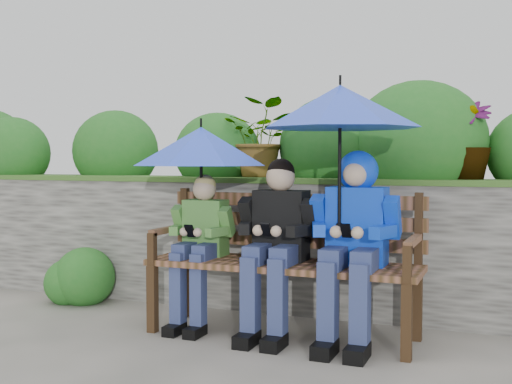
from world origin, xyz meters
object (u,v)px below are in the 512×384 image
at_px(park_bench, 286,253).
at_px(boy_right, 354,230).
at_px(umbrella_left, 201,146).
at_px(boy_left, 200,240).
at_px(umbrella_right, 340,107).
at_px(boy_middle, 276,237).

height_order(park_bench, boy_right, boy_right).
height_order(boy_right, umbrella_left, umbrella_left).
bearing_deg(boy_left, umbrella_right, -1.22).
bearing_deg(umbrella_left, umbrella_right, -3.48).
bearing_deg(boy_left, umbrella_left, 100.91).
bearing_deg(umbrella_right, boy_right, 11.23).
bearing_deg(boy_right, umbrella_left, 177.75).
height_order(boy_middle, boy_right, boy_right).
distance_m(boy_left, umbrella_right, 1.34).
distance_m(boy_left, boy_right, 1.09).
bearing_deg(boy_middle, umbrella_right, -1.27).
height_order(boy_left, boy_right, boy_right).
xyz_separation_m(boy_middle, boy_right, (0.52, 0.01, 0.07)).
height_order(park_bench, umbrella_right, umbrella_right).
xyz_separation_m(boy_left, umbrella_right, (0.99, -0.02, 0.89)).
distance_m(boy_right, umbrella_right, 0.78).
height_order(boy_left, boy_middle, boy_middle).
xyz_separation_m(park_bench, umbrella_right, (0.39, -0.10, 0.96)).
distance_m(park_bench, boy_left, 0.61).
relative_size(boy_left, boy_right, 0.87).
xyz_separation_m(boy_right, umbrella_left, (-1.09, 0.04, 0.53)).
height_order(park_bench, boy_left, boy_left).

